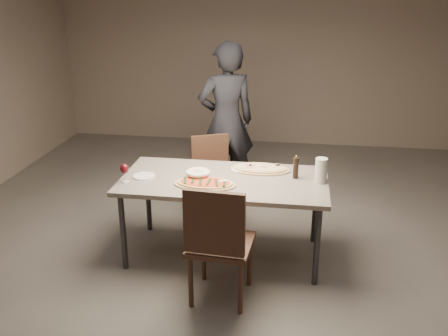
# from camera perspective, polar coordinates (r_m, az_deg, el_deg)

# --- Properties ---
(room) EXTENTS (7.00, 7.00, 7.00)m
(room) POSITION_cam_1_polar(r_m,az_deg,el_deg) (4.16, 0.00, 7.10)
(room) COLOR #5B554E
(room) RESTS_ON ground
(dining_table) EXTENTS (1.80, 0.90, 0.75)m
(dining_table) POSITION_cam_1_polar(r_m,az_deg,el_deg) (4.38, 0.00, -1.92)
(dining_table) COLOR gray
(dining_table) RESTS_ON ground
(zucchini_pizza) EXTENTS (0.53, 0.29, 0.05)m
(zucchini_pizza) POSITION_cam_1_polar(r_m,az_deg,el_deg) (4.22, -2.18, -1.77)
(zucchini_pizza) COLOR tan
(zucchini_pizza) RESTS_ON dining_table
(ham_pizza) EXTENTS (0.54, 0.30, 0.04)m
(ham_pizza) POSITION_cam_1_polar(r_m,az_deg,el_deg) (4.56, 4.13, -0.07)
(ham_pizza) COLOR tan
(ham_pizza) RESTS_ON dining_table
(bread_basket) EXTENTS (0.21, 0.21, 0.08)m
(bread_basket) POSITION_cam_1_polar(r_m,az_deg,el_deg) (4.35, -2.98, -0.68)
(bread_basket) COLOR beige
(bread_basket) RESTS_ON dining_table
(oil_dish) EXTENTS (0.13, 0.13, 0.02)m
(oil_dish) POSITION_cam_1_polar(r_m,az_deg,el_deg) (4.54, 1.62, -0.23)
(oil_dish) COLOR white
(oil_dish) RESTS_ON dining_table
(pepper_mill_left) EXTENTS (0.05, 0.05, 0.21)m
(pepper_mill_left) POSITION_cam_1_polar(r_m,az_deg,el_deg) (4.40, 10.99, -0.05)
(pepper_mill_left) COLOR black
(pepper_mill_left) RESTS_ON dining_table
(pepper_mill_right) EXTENTS (0.05, 0.05, 0.21)m
(pepper_mill_right) POSITION_cam_1_polar(r_m,az_deg,el_deg) (4.38, 8.21, 0.06)
(pepper_mill_right) COLOR black
(pepper_mill_right) RESTS_ON dining_table
(carafe) EXTENTS (0.10, 0.10, 0.22)m
(carafe) POSITION_cam_1_polar(r_m,az_deg,el_deg) (4.33, 11.03, -0.28)
(carafe) COLOR silver
(carafe) RESTS_ON dining_table
(wine_glass) EXTENTS (0.07, 0.07, 0.17)m
(wine_glass) POSITION_cam_1_polar(r_m,az_deg,el_deg) (4.33, -11.31, -0.15)
(wine_glass) COLOR silver
(wine_glass) RESTS_ON dining_table
(side_plate) EXTENTS (0.19, 0.19, 0.01)m
(side_plate) POSITION_cam_1_polar(r_m,az_deg,el_deg) (4.46, -9.13, -0.92)
(side_plate) COLOR white
(side_plate) RESTS_ON dining_table
(chair_near) EXTENTS (0.51, 0.51, 1.00)m
(chair_near) POSITION_cam_1_polar(r_m,az_deg,el_deg) (3.77, -0.68, -8.13)
(chair_near) COLOR #41271B
(chair_near) RESTS_ON ground
(chair_far) EXTENTS (0.55, 0.55, 0.88)m
(chair_far) POSITION_cam_1_polar(r_m,az_deg,el_deg) (5.20, -1.33, -0.61)
(chair_far) COLOR #41271B
(chair_far) RESTS_ON ground
(diner) EXTENTS (0.76, 0.65, 1.78)m
(diner) POSITION_cam_1_polar(r_m,az_deg,el_deg) (5.63, 0.26, 5.33)
(diner) COLOR black
(diner) RESTS_ON ground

